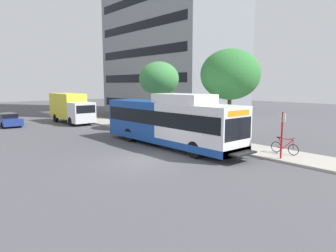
# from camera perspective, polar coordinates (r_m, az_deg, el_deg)

# --- Properties ---
(ground_plane) EXTENTS (120.00, 120.00, 0.00)m
(ground_plane) POSITION_cam_1_polar(r_m,az_deg,el_deg) (24.09, -16.19, -2.71)
(ground_plane) COLOR #4C4C51
(sidewalk_curb) EXTENTS (3.00, 56.00, 0.14)m
(sidewalk_curb) POSITION_cam_1_polar(r_m,az_deg,el_deg) (26.14, -0.23, -1.43)
(sidewalk_curb) COLOR #A8A399
(sidewalk_curb) RESTS_ON ground
(transit_bus) EXTENTS (2.58, 12.25, 3.65)m
(transit_bus) POSITION_cam_1_polar(r_m,az_deg,el_deg) (20.92, 0.29, 0.77)
(transit_bus) COLOR white
(transit_bus) RESTS_ON ground
(bus_stop_sign_pole) EXTENTS (0.10, 0.36, 2.60)m
(bus_stop_sign_pole) POSITION_cam_1_polar(r_m,az_deg,el_deg) (18.05, 20.53, -1.04)
(bus_stop_sign_pole) COLOR red
(bus_stop_sign_pole) RESTS_ON sidewalk_curb
(bicycle_parked) EXTENTS (0.52, 1.76, 1.02)m
(bicycle_parked) POSITION_cam_1_polar(r_m,az_deg,el_deg) (19.54, 20.97, -3.65)
(bicycle_parked) COLOR black
(bicycle_parked) RESTS_ON sidewalk_curb
(street_tree_near_stop) EXTENTS (4.24, 4.24, 6.63)m
(street_tree_near_stop) POSITION_cam_1_polar(r_m,az_deg,el_deg) (22.41, 11.56, 9.42)
(street_tree_near_stop) COLOR #4C3823
(street_tree_near_stop) RESTS_ON sidewalk_curb
(street_tree_mid_block) EXTENTS (3.67, 3.67, 6.20)m
(street_tree_mid_block) POSITION_cam_1_polar(r_m,az_deg,el_deg) (28.39, -1.69, 8.81)
(street_tree_mid_block) COLOR #4C3823
(street_tree_mid_block) RESTS_ON sidewalk_curb
(parked_car_far_lane) EXTENTS (1.80, 4.50, 1.33)m
(parked_car_far_lane) POSITION_cam_1_polar(r_m,az_deg,el_deg) (35.27, -27.76, 1.05)
(parked_car_far_lane) COLOR navy
(parked_car_far_lane) RESTS_ON ground
(box_truck_background) EXTENTS (2.32, 7.01, 3.25)m
(box_truck_background) POSITION_cam_1_polar(r_m,az_deg,el_deg) (35.36, -17.69, 3.35)
(box_truck_background) COLOR silver
(box_truck_background) RESTS_ON ground
(lattice_comm_tower) EXTENTS (1.10, 1.10, 29.36)m
(lattice_comm_tower) POSITION_cam_1_polar(r_m,az_deg,el_deg) (57.84, -7.32, 13.23)
(lattice_comm_tower) COLOR #B7B7BC
(lattice_comm_tower) RESTS_ON ground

